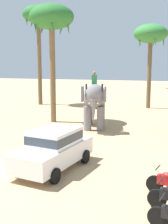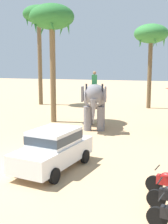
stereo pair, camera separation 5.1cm
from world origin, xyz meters
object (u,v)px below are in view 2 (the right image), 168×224
object	(u,v)px
palm_tree_behind_elephant	(52,21)
palm_tree_far_back	(151,36)
elephant_with_mahout	(95,99)
car_sedan_foreground	(54,148)
palm_tree_left_of_road	(39,18)

from	to	relation	value
palm_tree_behind_elephant	palm_tree_far_back	distance (m)	10.88
elephant_with_mahout	palm_tree_far_back	bearing A→B (deg)	73.82
elephant_with_mahout	palm_tree_behind_elephant	size ratio (longest dim) A/B	0.47
palm_tree_behind_elephant	palm_tree_far_back	xyz separation A→B (m)	(6.41, 8.78, -0.53)
car_sedan_foreground	palm_tree_behind_elephant	xyz separation A→B (m)	(-3.73, 9.26, 6.45)
car_sedan_foreground	palm_tree_left_of_road	bearing A→B (deg)	115.87
palm_tree_left_of_road	palm_tree_far_back	distance (m)	11.32
elephant_with_mahout	palm_tree_left_of_road	xyz separation A→B (m)	(-8.22, 9.44, 6.82)
palm_tree_far_back	palm_tree_left_of_road	bearing A→B (deg)	-176.82
elephant_with_mahout	palm_tree_behind_elephant	bearing A→B (deg)	159.96
car_sedan_foreground	palm_tree_far_back	world-z (taller)	palm_tree_far_back
car_sedan_foreground	palm_tree_far_back	size ratio (longest dim) A/B	0.55
palm_tree_behind_elephant	car_sedan_foreground	bearing A→B (deg)	-68.08
car_sedan_foreground	palm_tree_far_back	xyz separation A→B (m)	(2.69, 18.04, 5.92)
car_sedan_foreground	palm_tree_behind_elephant	world-z (taller)	palm_tree_behind_elephant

